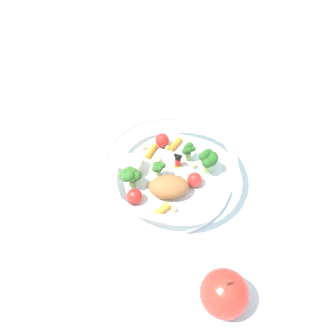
% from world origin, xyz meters
% --- Properties ---
extents(ground_plane, '(2.40, 2.40, 0.00)m').
position_xyz_m(ground_plane, '(0.00, 0.00, 0.00)').
color(ground_plane, silver).
extents(food_container, '(0.24, 0.24, 0.06)m').
position_xyz_m(food_container, '(0.00, 0.01, 0.03)').
color(food_container, white).
rests_on(food_container, ground_plane).
extents(loose_apple, '(0.07, 0.07, 0.08)m').
position_xyz_m(loose_apple, '(-0.21, -0.11, 0.03)').
color(loose_apple, red).
rests_on(loose_apple, ground_plane).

